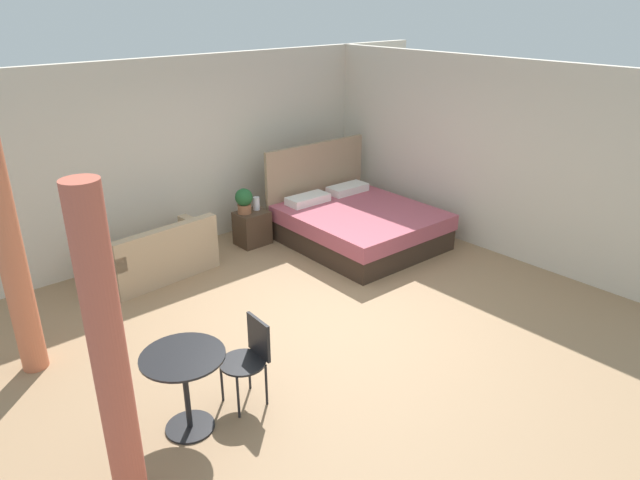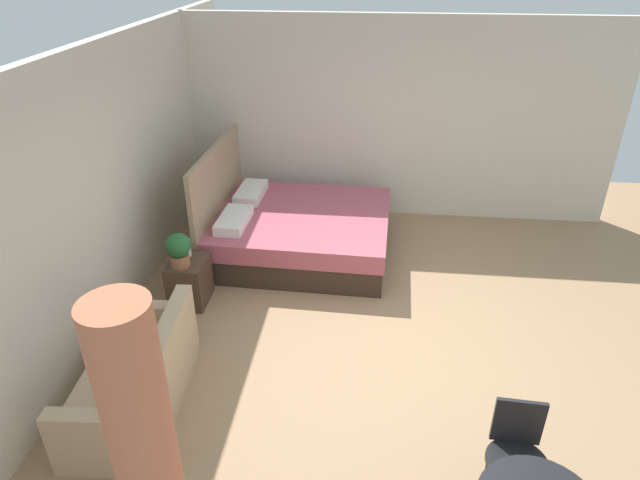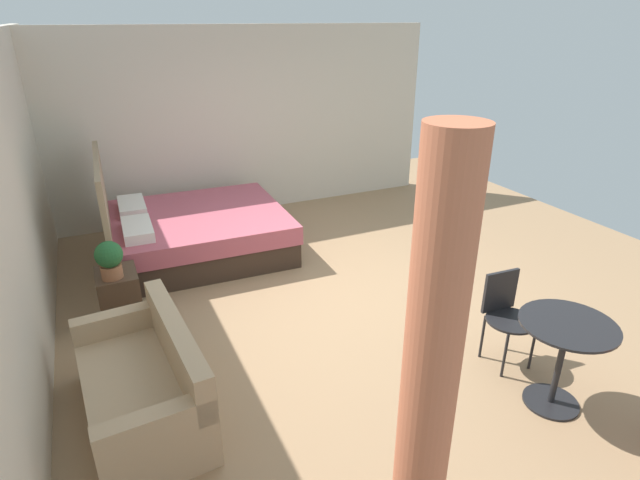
% 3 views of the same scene
% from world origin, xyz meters
% --- Properties ---
extents(ground_plane, '(9.32, 8.89, 0.02)m').
position_xyz_m(ground_plane, '(0.00, 0.00, -0.01)').
color(ground_plane, '#9E7A56').
extents(wall_back, '(9.32, 0.12, 2.74)m').
position_xyz_m(wall_back, '(0.00, 2.94, 1.37)').
color(wall_back, beige).
rests_on(wall_back, ground).
extents(wall_right, '(0.12, 5.89, 2.74)m').
position_xyz_m(wall_right, '(3.16, 0.00, 1.37)').
color(wall_right, beige).
rests_on(wall_right, ground).
extents(bed, '(1.99, 2.22, 1.36)m').
position_xyz_m(bed, '(1.82, 1.24, 0.31)').
color(bed, '#38281E').
rests_on(bed, ground).
extents(couch, '(1.54, 0.87, 0.76)m').
position_xyz_m(couch, '(-0.98, 2.19, 0.27)').
color(couch, tan).
rests_on(couch, ground).
extents(nightstand, '(0.47, 0.39, 0.51)m').
position_xyz_m(nightstand, '(0.59, 2.25, 0.26)').
color(nightstand, '#473323').
rests_on(nightstand, ground).
extents(potted_plant, '(0.26, 0.26, 0.38)m').
position_xyz_m(potted_plant, '(0.49, 2.28, 0.72)').
color(potted_plant, '#935B3D').
rests_on(potted_plant, nightstand).
extents(vase, '(0.10, 0.10, 0.20)m').
position_xyz_m(vase, '(0.71, 2.28, 0.61)').
color(vase, silver).
rests_on(vase, nightstand).
extents(balcony_table, '(0.71, 0.71, 0.75)m').
position_xyz_m(balcony_table, '(-2.19, -0.74, 0.53)').
color(balcony_table, black).
rests_on(balcony_table, ground).
extents(cafe_chair_near_window, '(0.45, 0.45, 0.83)m').
position_xyz_m(cafe_chair_near_window, '(-1.55, -0.78, 0.50)').
color(cafe_chair_near_window, black).
rests_on(cafe_chair_near_window, ground).
extents(curtain_right, '(0.25, 0.25, 2.51)m').
position_xyz_m(curtain_right, '(-2.91, 1.10, 1.26)').
color(curtain_right, '#D1704C').
rests_on(curtain_right, ground).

